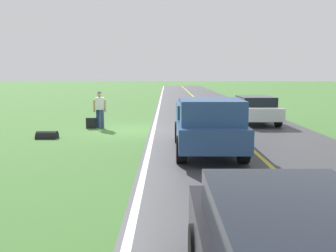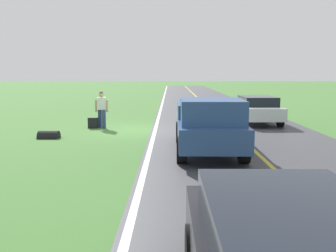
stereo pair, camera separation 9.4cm
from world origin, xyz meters
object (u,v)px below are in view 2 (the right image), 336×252
at_px(hitchhiker_walking, 102,107).
at_px(pickup_truck_passing, 209,124).
at_px(suitcase_carried, 93,123).
at_px(sedan_near_oncoming, 257,109).

relative_size(hitchhiker_walking, pickup_truck_passing, 0.32).
distance_m(hitchhiker_walking, suitcase_carried, 0.84).
bearing_deg(suitcase_carried, sedan_near_oncoming, 100.08).
distance_m(suitcase_carried, sedan_near_oncoming, 8.34).
distance_m(hitchhiker_walking, pickup_truck_passing, 7.27).
bearing_deg(sedan_near_oncoming, pickup_truck_passing, 66.73).
bearing_deg(pickup_truck_passing, suitcase_carried, -48.83).
height_order(hitchhiker_walking, pickup_truck_passing, pickup_truck_passing).
relative_size(pickup_truck_passing, sedan_near_oncoming, 1.22).
bearing_deg(suitcase_carried, hitchhiker_walking, 100.86).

